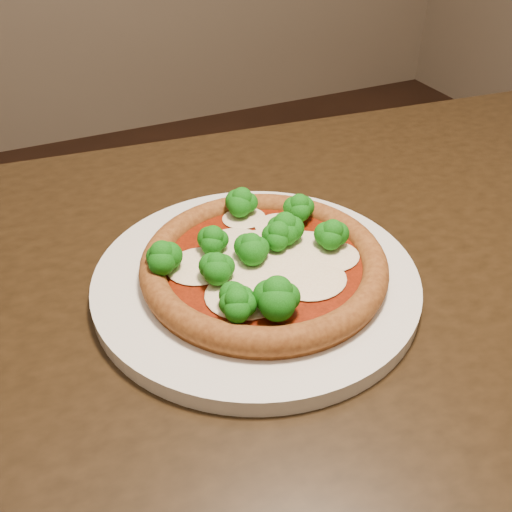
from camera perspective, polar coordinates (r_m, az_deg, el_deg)
name	(u,v)px	position (r m, az deg, el deg)	size (l,w,h in m)	color
dining_table	(342,362)	(0.66, 8.60, -10.48)	(1.37, 1.01, 0.75)	black
plate	(256,280)	(0.60, 0.00, -2.37)	(0.34, 0.34, 0.02)	silver
pizza	(263,261)	(0.59, 0.66, -0.48)	(0.26, 0.26, 0.06)	brown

